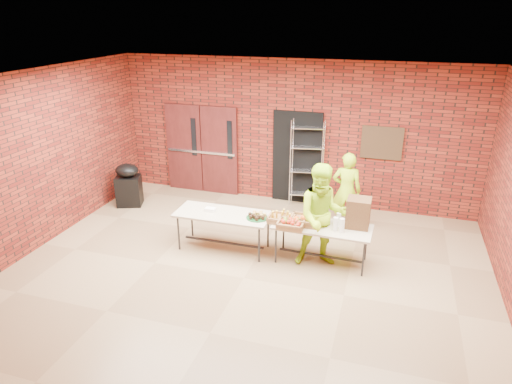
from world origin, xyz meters
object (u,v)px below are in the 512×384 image
wire_rack (307,164)px  covered_grill (128,185)px  volunteer_man (322,216)px  coffee_dispenser (358,213)px  volunteer_woman (346,191)px  table_left (223,216)px  table_right (322,229)px

wire_rack → covered_grill: bearing=-172.8°
covered_grill → volunteer_man: (4.57, -1.29, 0.42)m
covered_grill → coffee_dispenser: bearing=-32.1°
wire_rack → volunteer_man: (0.77, -2.46, -0.07)m
covered_grill → volunteer_man: 4.77m
covered_grill → volunteer_woman: volunteer_woman is taller
covered_grill → wire_rack: bearing=-3.3°
coffee_dispenser → table_left: bearing=-174.7°
table_left → volunteer_woman: (2.02, 1.59, 0.14)m
table_right → covered_grill: bearing=166.8°
coffee_dispenser → volunteer_man: size_ratio=0.28×
table_right → volunteer_man: 0.29m
coffee_dispenser → covered_grill: coffee_dispenser is taller
table_right → coffee_dispenser: (0.57, 0.16, 0.31)m
table_left → covered_grill: 3.05m
table_right → coffee_dispenser: size_ratio=3.30×
volunteer_woman → volunteer_man: 1.62m
table_left → volunteer_man: volunteer_man is taller
coffee_dispenser → covered_grill: size_ratio=0.53×
wire_rack → table_left: wire_rack is taller
coffee_dispenser → covered_grill: bearing=168.4°
table_left → coffee_dispenser: (2.37, 0.22, 0.29)m
table_right → covered_grill: covered_grill is taller
table_left → volunteer_woman: bearing=37.6°
table_right → volunteer_woman: volunteer_woman is taller
table_right → table_left: bearing=-176.5°
wire_rack → table_right: size_ratio=1.15×
table_left → table_right: size_ratio=1.03×
wire_rack → coffee_dispenser: wire_rack is taller
table_left → table_right: 1.80m
volunteer_woman → volunteer_man: size_ratio=0.87×
volunteer_woman → wire_rack: bearing=-42.7°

